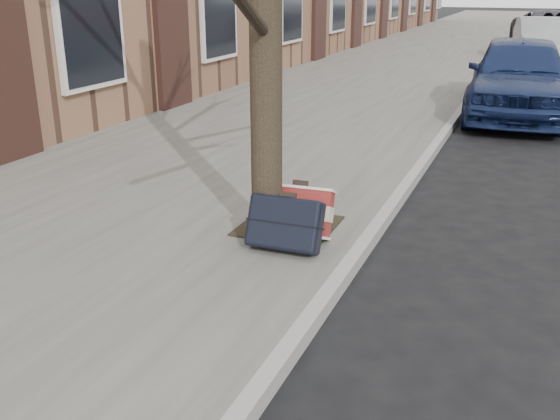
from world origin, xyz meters
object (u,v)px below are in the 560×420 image
at_px(suitcase_red, 297,212).
at_px(car_near_front, 519,76).
at_px(car_near_mid, 543,41).
at_px(suitcase_navy, 285,223).

bearing_deg(suitcase_red, car_near_front, 73.81).
bearing_deg(suitcase_red, car_near_mid, 79.24).
bearing_deg(car_near_mid, car_near_front, -99.15).
bearing_deg(suitcase_navy, car_near_mid, 81.58).
distance_m(suitcase_red, car_near_mid, 15.35).
bearing_deg(car_near_front, suitcase_red, -104.79).
height_order(suitcase_navy, car_near_mid, car_near_mid).
height_order(suitcase_red, car_near_mid, car_near_mid).
bearing_deg(suitcase_navy, suitcase_red, 90.71).
xyz_separation_m(suitcase_navy, car_near_front, (1.48, 7.33, 0.35)).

